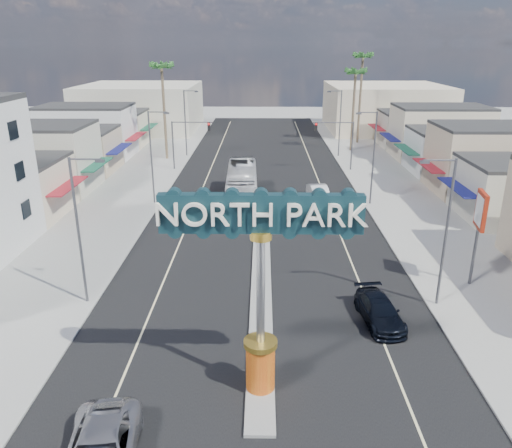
{
  "coord_description": "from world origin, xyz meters",
  "views": [
    {
      "loc": [
        0.06,
        -16.82,
        14.88
      ],
      "look_at": [
        -0.34,
        12.06,
        4.4
      ],
      "focal_mm": 35.0,
      "sensor_mm": 36.0,
      "label": 1
    }
  ],
  "objects_px": {
    "palm_left_far": "(162,71)",
    "streetlight_l_mid": "(153,153)",
    "gateway_sign": "(261,272)",
    "streetlight_l_near": "(80,225)",
    "traffic_signal_left": "(187,136)",
    "streetlight_l_far": "(186,120)",
    "palm_right_far": "(363,61)",
    "car_parked_right": "(319,194)",
    "traffic_signal_right": "(338,136)",
    "palm_right_mid": "(356,76)",
    "streetlight_r_mid": "(372,153)",
    "streetlight_r_far": "(339,120)",
    "city_bus": "(242,184)",
    "suv_right": "(379,311)",
    "streetlight_r_near": "(444,226)",
    "bank_pylon_sign": "(480,216)"
  },
  "relations": [
    {
      "from": "traffic_signal_right",
      "to": "streetlight_r_far",
      "type": "bearing_deg",
      "value": 81.14
    },
    {
      "from": "traffic_signal_left",
      "to": "traffic_signal_right",
      "type": "xyz_separation_m",
      "value": [
        18.37,
        0.0,
        0.0
      ]
    },
    {
      "from": "traffic_signal_left",
      "to": "streetlight_r_mid",
      "type": "xyz_separation_m",
      "value": [
        19.62,
        -13.99,
        0.79
      ]
    },
    {
      "from": "palm_right_mid",
      "to": "city_bus",
      "type": "relative_size",
      "value": 0.99
    },
    {
      "from": "traffic_signal_right",
      "to": "streetlight_l_far",
      "type": "distance_m",
      "value": 21.2
    },
    {
      "from": "traffic_signal_right",
      "to": "palm_left_far",
      "type": "height_order",
      "value": "palm_left_far"
    },
    {
      "from": "traffic_signal_left",
      "to": "traffic_signal_right",
      "type": "height_order",
      "value": "same"
    },
    {
      "from": "gateway_sign",
      "to": "streetlight_r_far",
      "type": "height_order",
      "value": "gateway_sign"
    },
    {
      "from": "traffic_signal_right",
      "to": "streetlight_l_mid",
      "type": "relative_size",
      "value": 0.67
    },
    {
      "from": "traffic_signal_right",
      "to": "streetlight_l_far",
      "type": "xyz_separation_m",
      "value": [
        -19.62,
        8.01,
        0.79
      ]
    },
    {
      "from": "car_parked_right",
      "to": "streetlight_l_far",
      "type": "bearing_deg",
      "value": 120.05
    },
    {
      "from": "streetlight_r_near",
      "to": "city_bus",
      "type": "height_order",
      "value": "streetlight_r_near"
    },
    {
      "from": "city_bus",
      "to": "palm_right_far",
      "type": "bearing_deg",
      "value": 59.53
    },
    {
      "from": "palm_right_far",
      "to": "city_bus",
      "type": "relative_size",
      "value": 1.16
    },
    {
      "from": "palm_left_far",
      "to": "streetlight_l_far",
      "type": "bearing_deg",
      "value": 37.92
    },
    {
      "from": "palm_right_far",
      "to": "suv_right",
      "type": "height_order",
      "value": "palm_right_far"
    },
    {
      "from": "streetlight_l_far",
      "to": "palm_right_far",
      "type": "xyz_separation_m",
      "value": [
        25.43,
        10.0,
        7.32
      ]
    },
    {
      "from": "streetlight_r_far",
      "to": "palm_right_far",
      "type": "xyz_separation_m",
      "value": [
        4.57,
        10.0,
        7.32
      ]
    },
    {
      "from": "palm_right_far",
      "to": "streetlight_r_far",
      "type": "bearing_deg",
      "value": -114.55
    },
    {
      "from": "gateway_sign",
      "to": "streetlight_l_near",
      "type": "bearing_deg",
      "value": 142.45
    },
    {
      "from": "gateway_sign",
      "to": "city_bus",
      "type": "bearing_deg",
      "value": 93.93
    },
    {
      "from": "palm_right_far",
      "to": "car_parked_right",
      "type": "height_order",
      "value": "palm_right_far"
    },
    {
      "from": "streetlight_l_mid",
      "to": "streetlight_r_mid",
      "type": "bearing_deg",
      "value": 0.0
    },
    {
      "from": "city_bus",
      "to": "bank_pylon_sign",
      "type": "relative_size",
      "value": 1.97
    },
    {
      "from": "streetlight_r_near",
      "to": "streetlight_r_mid",
      "type": "distance_m",
      "value": 20.0
    },
    {
      "from": "streetlight_r_mid",
      "to": "palm_left_far",
      "type": "distance_m",
      "value": 31.47
    },
    {
      "from": "streetlight_l_near",
      "to": "streetlight_l_far",
      "type": "height_order",
      "value": "same"
    },
    {
      "from": "streetlight_l_mid",
      "to": "streetlight_r_far",
      "type": "height_order",
      "value": "same"
    },
    {
      "from": "traffic_signal_right",
      "to": "streetlight_l_near",
      "type": "distance_m",
      "value": 39.26
    },
    {
      "from": "streetlight_l_near",
      "to": "palm_right_far",
      "type": "xyz_separation_m",
      "value": [
        25.43,
        52.0,
        7.32
      ]
    },
    {
      "from": "palm_right_far",
      "to": "car_parked_right",
      "type": "bearing_deg",
      "value": -106.7
    },
    {
      "from": "traffic_signal_left",
      "to": "palm_left_far",
      "type": "height_order",
      "value": "palm_left_far"
    },
    {
      "from": "traffic_signal_left",
      "to": "car_parked_right",
      "type": "height_order",
      "value": "traffic_signal_left"
    },
    {
      "from": "streetlight_l_near",
      "to": "gateway_sign",
      "type": "bearing_deg",
      "value": -37.55
    },
    {
      "from": "car_parked_right",
      "to": "palm_right_mid",
      "type": "bearing_deg",
      "value": 66.4
    },
    {
      "from": "palm_right_far",
      "to": "suv_right",
      "type": "distance_m",
      "value": 55.86
    },
    {
      "from": "traffic_signal_left",
      "to": "streetlight_r_far",
      "type": "xyz_separation_m",
      "value": [
        19.62,
        8.01,
        0.79
      ]
    },
    {
      "from": "traffic_signal_right",
      "to": "streetlight_r_far",
      "type": "relative_size",
      "value": 0.67
    },
    {
      "from": "streetlight_r_far",
      "to": "city_bus",
      "type": "height_order",
      "value": "streetlight_r_far"
    },
    {
      "from": "gateway_sign",
      "to": "palm_right_far",
      "type": "height_order",
      "value": "palm_right_far"
    },
    {
      "from": "palm_left_far",
      "to": "streetlight_l_mid",
      "type": "bearing_deg",
      "value": -82.69
    },
    {
      "from": "streetlight_r_mid",
      "to": "streetlight_r_far",
      "type": "xyz_separation_m",
      "value": [
        0.0,
        22.0,
        0.0
      ]
    },
    {
      "from": "streetlight_l_far",
      "to": "palm_right_far",
      "type": "bearing_deg",
      "value": 21.46
    },
    {
      "from": "traffic_signal_left",
      "to": "streetlight_l_far",
      "type": "relative_size",
      "value": 0.67
    },
    {
      "from": "streetlight_l_mid",
      "to": "palm_right_far",
      "type": "xyz_separation_m",
      "value": [
        25.43,
        32.0,
        7.32
      ]
    },
    {
      "from": "traffic_signal_left",
      "to": "city_bus",
      "type": "distance_m",
      "value": 15.0
    },
    {
      "from": "streetlight_r_near",
      "to": "city_bus",
      "type": "relative_size",
      "value": 0.74
    },
    {
      "from": "streetlight_r_mid",
      "to": "palm_left_far",
      "type": "bearing_deg",
      "value": 139.52
    },
    {
      "from": "streetlight_l_near",
      "to": "palm_right_mid",
      "type": "relative_size",
      "value": 0.74
    },
    {
      "from": "car_parked_right",
      "to": "traffic_signal_right",
      "type": "bearing_deg",
      "value": 67.66
    }
  ]
}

